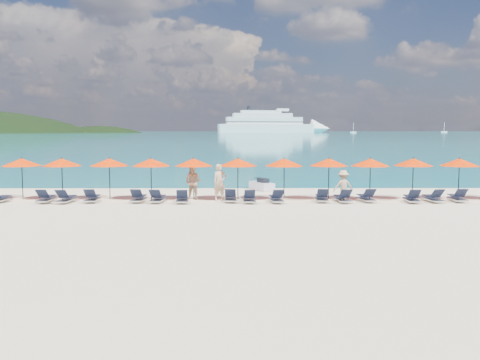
{
  "coord_description": "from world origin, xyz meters",
  "views": [
    {
      "loc": [
        -0.13,
        -24.29,
        3.79
      ],
      "look_at": [
        0.0,
        3.0,
        1.2
      ],
      "focal_mm": 40.0,
      "sensor_mm": 36.0,
      "label": 1
    }
  ],
  "objects": [
    {
      "name": "umbrella_1",
      "position": [
        -11.84,
        4.67,
        2.02
      ],
      "size": [
        2.1,
        2.1,
        2.28
      ],
      "color": "black",
      "rests_on": "ground"
    },
    {
      "name": "lounger_8",
      "position": [
        -2.99,
        3.14,
        0.24
      ],
      "size": [
        0.76,
        1.74,
        0.66
      ],
      "rotation": [
        0.0,
        0.0,
        0.08
      ],
      "color": "silver",
      "rests_on": "ground"
    },
    {
      "name": "beachgoer_c",
      "position": [
        5.45,
        3.64,
        0.83
      ],
      "size": [
        1.12,
        0.63,
        1.65
      ],
      "primitive_type": "imported",
      "rotation": [
        0.0,
        0.0,
        3.27
      ],
      "color": "tan",
      "rests_on": "ground"
    },
    {
      "name": "sailboat_near",
      "position": [
        119.53,
        528.31,
        1.11
      ],
      "size": [
        5.88,
        1.96,
        10.78
      ],
      "color": "white",
      "rests_on": "ground"
    },
    {
      "name": "umbrella_2",
      "position": [
        -9.66,
        4.63,
        2.02
      ],
      "size": [
        2.1,
        2.1,
        2.28
      ],
      "color": "black",
      "rests_on": "ground"
    },
    {
      "name": "lounger_13",
      "position": [
        5.35,
        3.27,
        0.24
      ],
      "size": [
        0.78,
        1.75,
        0.66
      ],
      "rotation": [
        0.0,
        0.0,
        0.09
      ],
      "color": "silver",
      "rests_on": "ground"
    },
    {
      "name": "lounger_9",
      "position": [
        -0.49,
        3.51,
        0.24
      ],
      "size": [
        0.65,
        1.71,
        0.66
      ],
      "rotation": [
        0.0,
        0.0,
        -0.02
      ],
      "color": "silver",
      "rests_on": "ground"
    },
    {
      "name": "lounger_4",
      "position": [
        -9.01,
        3.16,
        0.24
      ],
      "size": [
        0.74,
        1.74,
        0.66
      ],
      "rotation": [
        0.0,
        0.0,
        -0.07
      ],
      "color": "silver",
      "rests_on": "ground"
    },
    {
      "name": "umbrella_4",
      "position": [
        -4.8,
        4.51,
        2.02
      ],
      "size": [
        2.1,
        2.1,
        2.28
      ],
      "color": "black",
      "rests_on": "ground"
    },
    {
      "name": "lounger_6",
      "position": [
        -5.3,
        3.43,
        0.24
      ],
      "size": [
        0.67,
        1.72,
        0.66
      ],
      "rotation": [
        0.0,
        0.0,
        -0.03
      ],
      "color": "silver",
      "rests_on": "ground"
    },
    {
      "name": "umbrella_7",
      "position": [
        2.4,
        4.51,
        2.02
      ],
      "size": [
        2.1,
        2.1,
        2.28
      ],
      "color": "black",
      "rests_on": "ground"
    },
    {
      "name": "umbrella_8",
      "position": [
        4.83,
        4.59,
        2.02
      ],
      "size": [
        2.1,
        2.1,
        2.28
      ],
      "color": "black",
      "rests_on": "ground"
    },
    {
      "name": "lounger_3",
      "position": [
        -10.09,
        3.31,
        0.24
      ],
      "size": [
        0.63,
        1.7,
        0.66
      ],
      "rotation": [
        0.0,
        0.0,
        0.01
      ],
      "color": "silver",
      "rests_on": "ground"
    },
    {
      "name": "lounger_16",
      "position": [
        10.09,
        3.32,
        0.24
      ],
      "size": [
        0.74,
        1.74,
        0.66
      ],
      "rotation": [
        0.0,
        0.0,
        0.07
      ],
      "color": "silver",
      "rests_on": "ground"
    },
    {
      "name": "umbrella_11",
      "position": [
        11.9,
        4.51,
        2.02
      ],
      "size": [
        2.1,
        2.1,
        2.28
      ],
      "color": "black",
      "rests_on": "ground"
    },
    {
      "name": "umbrella_10",
      "position": [
        9.44,
        4.64,
        2.02
      ],
      "size": [
        2.1,
        2.1,
        2.28
      ],
      "color": "black",
      "rests_on": "ground"
    },
    {
      "name": "lounger_15",
      "position": [
        8.94,
        3.21,
        0.24
      ],
      "size": [
        0.77,
        1.75,
        0.66
      ],
      "rotation": [
        0.0,
        0.0,
        -0.09
      ],
      "color": "silver",
      "rests_on": "ground"
    },
    {
      "name": "jetski",
      "position": [
        1.4,
        8.94,
        0.3
      ],
      "size": [
        1.59,
        2.21,
        0.74
      ],
      "rotation": [
        0.0,
        0.0,
        0.44
      ],
      "color": "silver",
      "rests_on": "ground"
    },
    {
      "name": "sailboat_far",
      "position": [
        228.32,
        566.57,
        1.17
      ],
      "size": [
        6.24,
        2.08,
        11.44
      ],
      "color": "white",
      "rests_on": "ground"
    },
    {
      "name": "lounger_11",
      "position": [
        1.88,
        3.2,
        0.24
      ],
      "size": [
        0.77,
        1.75,
        0.66
      ],
      "rotation": [
        0.0,
        0.0,
        0.09
      ],
      "color": "silver",
      "rests_on": "ground"
    },
    {
      "name": "lounger_14",
      "position": [
        6.62,
        3.5,
        0.24
      ],
      "size": [
        0.78,
        1.75,
        0.66
      ],
      "rotation": [
        0.0,
        0.0,
        0.1
      ],
      "color": "silver",
      "rests_on": "ground"
    },
    {
      "name": "cruise_ship",
      "position": [
        42.41,
        572.09,
        9.14
      ],
      "size": [
        127.71,
        38.14,
        35.12
      ],
      "rotation": [
        0.0,
        0.0,
        0.15
      ],
      "color": "white",
      "rests_on": "ground"
    },
    {
      "name": "sea",
      "position": [
        0.0,
        660.0,
        0.01
      ],
      "size": [
        1600.0,
        1300.0,
        0.01
      ],
      "primitive_type": "cube",
      "color": "#1FA9B2",
      "rests_on": "ground"
    },
    {
      "name": "lounger_5",
      "position": [
        -7.72,
        3.43,
        0.24
      ],
      "size": [
        0.7,
        1.73,
        0.66
      ],
      "rotation": [
        0.0,
        0.0,
        0.05
      ],
      "color": "silver",
      "rests_on": "ground"
    },
    {
      "name": "beachgoer_a",
      "position": [
        -1.08,
        4.0,
        0.98
      ],
      "size": [
        0.85,
        0.73,
        1.96
      ],
      "primitive_type": "imported",
      "rotation": [
        0.0,
        0.0,
        0.44
      ],
      "color": "tan",
      "rests_on": "ground"
    },
    {
      "name": "beachgoer_b",
      "position": [
        -2.52,
        4.35,
        0.95
      ],
      "size": [
        1.05,
        0.81,
        1.9
      ],
      "primitive_type": "imported",
      "rotation": [
        0.0,
        0.0,
        -0.34
      ],
      "color": "tan",
      "rests_on": "ground"
    },
    {
      "name": "lounger_7",
      "position": [
        -4.29,
        3.28,
        0.24
      ],
      "size": [
        0.75,
        1.74,
        0.66
      ],
      "rotation": [
        0.0,
        0.0,
        -0.08
      ],
      "color": "silver",
      "rests_on": "ground"
    },
    {
      "name": "umbrella_6",
      "position": [
        -0.11,
        4.58,
        2.02
      ],
      "size": [
        2.1,
        2.1,
        2.28
      ],
      "color": "black",
      "rests_on": "ground"
    },
    {
      "name": "lounger_17",
      "position": [
        11.44,
        3.51,
        0.24
      ],
      "size": [
        0.73,
        1.74,
        0.66
      ],
      "rotation": [
        0.0,
        0.0,
        -0.07
      ],
      "color": "silver",
      "rests_on": "ground"
    },
    {
      "name": "umbrella_3",
      "position": [
        -7.09,
        4.67,
        2.02
      ],
      "size": [
        2.1,
        2.1,
        2.28
      ],
      "color": "black",
      "rests_on": "ground"
    },
    {
      "name": "ground",
      "position": [
        0.0,
        0.0,
        0.0
      ],
      "size": [
        1400.0,
        1400.0,
        0.0
      ],
      "primitive_type": "plane",
      "color": "beige"
    },
    {
      "name": "lounger_10",
      "position": [
        0.48,
        3.14,
        0.24
      ],
      "size": [
        0.66,
        1.71,
        0.66
      ],
      "rotation": [
        0.0,
        0.0,
        0.02
      ],
      "color": "silver",
      "rests_on": "ground"
    },
    {
      "name": "umbrella_5",
      "position": [
        -2.51,
        4.52,
        2.02
      ],
      "size": [
        2.1,
        2.1,
        2.28
      ],
      "color": "black",
      "rests_on": "ground"
    },
    {
      "name": "umbrella_9",
      "position": [
        7.05,
        4.43,
        2.02
      ],
      "size": [
        2.1,
        2.1,
        2.28
      ],
      "color": "black",
      "rests_on": "ground"
    },
    {
      "name": "headland_small",
      "position": [
        -150.0,
        560.0,
        -35.0
      ],
      "size": [
        162.0,
        126.0,
        85.5
      ],
      "color": "black",
      "rests_on": "ground"
    },
    {
      "name": "lounger_12",
      "position": [
        4.3,
        3.5,
        0.24
      ],
      "size": [
        0.75,
        1.74,
        0.66
      ],
      "rotation": [
        0.0,
        0.0,
        -0.08
      ],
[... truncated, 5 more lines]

